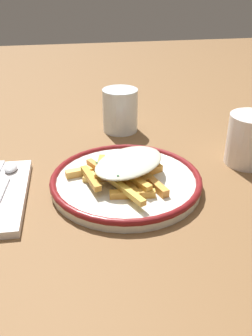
% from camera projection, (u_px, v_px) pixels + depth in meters
% --- Properties ---
extents(ground_plane, '(2.60, 2.60, 0.00)m').
position_uv_depth(ground_plane, '(126.00, 187.00, 0.62)').
color(ground_plane, brown).
extents(plate, '(0.25, 0.25, 0.02)m').
position_uv_depth(plate, '(126.00, 181.00, 0.62)').
color(plate, silver).
rests_on(plate, ground_plane).
extents(fries_heap, '(0.18, 0.18, 0.04)m').
position_uv_depth(fries_heap, '(126.00, 169.00, 0.61)').
color(fries_heap, gold).
rests_on(fries_heap, plate).
extents(spoon, '(0.03, 0.15, 0.01)m').
position_uv_depth(spoon, '(7.00, 178.00, 0.62)').
color(spoon, silver).
rests_on(spoon, napkin).
extents(water_glass, '(0.08, 0.08, 0.09)m').
position_uv_depth(water_glass, '(120.00, 110.00, 0.82)').
color(water_glass, silver).
rests_on(water_glass, ground_plane).
extents(coffee_mug, '(0.11, 0.08, 0.09)m').
position_uv_depth(coffee_mug, '(251.00, 139.00, 0.68)').
color(coffee_mug, white).
rests_on(coffee_mug, ground_plane).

